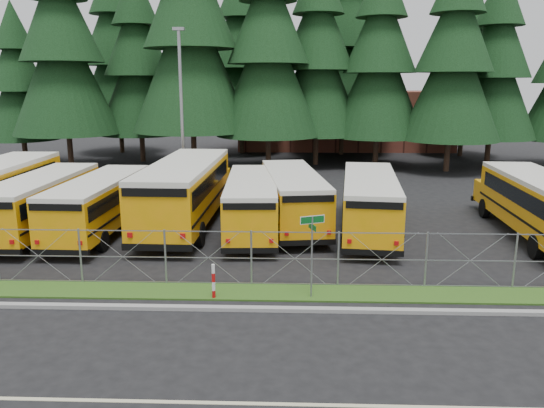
{
  "coord_description": "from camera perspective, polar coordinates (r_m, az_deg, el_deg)",
  "views": [
    {
      "loc": [
        0.33,
        -18.41,
        6.95
      ],
      "look_at": [
        -0.46,
        4.0,
        1.78
      ],
      "focal_mm": 35.0,
      "sensor_mm": 36.0,
      "label": 1
    }
  ],
  "objects": [
    {
      "name": "ground",
      "position": [
        19.68,
        0.94,
        -7.7
      ],
      "size": [
        120.0,
        120.0,
        0.0
      ],
      "primitive_type": "plane",
      "color": "black",
      "rests_on": "ground"
    },
    {
      "name": "curb",
      "position": [
        16.79,
        0.73,
        -11.25
      ],
      "size": [
        50.0,
        0.25,
        0.12
      ],
      "primitive_type": "cube",
      "color": "gray",
      "rests_on": "ground"
    },
    {
      "name": "grass_verge",
      "position": [
        18.09,
        0.83,
        -9.52
      ],
      "size": [
        50.0,
        1.4,
        0.06
      ],
      "primitive_type": "cube",
      "color": "#224313",
      "rests_on": "ground"
    },
    {
      "name": "road_lane_line",
      "position": [
        12.52,
        0.19,
        -20.72
      ],
      "size": [
        50.0,
        0.12,
        0.01
      ],
      "primitive_type": "cube",
      "color": "beige",
      "rests_on": "ground"
    },
    {
      "name": "chainlink_fence",
      "position": [
        18.4,
        0.89,
        -5.89
      ],
      "size": [
        44.0,
        0.1,
        2.0
      ],
      "primitive_type": null,
      "color": "gray",
      "rests_on": "ground"
    },
    {
      "name": "brick_building",
      "position": [
        58.82,
        7.63,
        9.02
      ],
      "size": [
        22.0,
        10.0,
        6.0
      ],
      "primitive_type": "cube",
      "color": "brown",
      "rests_on": "ground"
    },
    {
      "name": "bus_1",
      "position": [
        27.21,
        -23.21,
        0.03
      ],
      "size": [
        2.52,
        10.3,
        2.7
      ],
      "primitive_type": null,
      "rotation": [
        0.0,
        0.0,
        -0.01
      ],
      "color": "#D79406",
      "rests_on": "ground"
    },
    {
      "name": "bus_2",
      "position": [
        26.09,
        -17.76,
        -0.13
      ],
      "size": [
        2.65,
        10.07,
        2.62
      ],
      "primitive_type": null,
      "rotation": [
        0.0,
        0.0,
        -0.03
      ],
      "color": "#D79406",
      "rests_on": "ground"
    },
    {
      "name": "bus_3",
      "position": [
        26.42,
        -9.14,
        1.15
      ],
      "size": [
        3.19,
        12.33,
        3.21
      ],
      "primitive_type": null,
      "rotation": [
        0.0,
        0.0,
        -0.02
      ],
      "color": "#D79406",
      "rests_on": "ground"
    },
    {
      "name": "bus_4",
      "position": [
        25.08,
        -2.16,
        -0.05
      ],
      "size": [
        2.83,
        10.01,
        2.6
      ],
      "primitive_type": null,
      "rotation": [
        0.0,
        0.0,
        0.05
      ],
      "color": "#D79406",
      "rests_on": "ground"
    },
    {
      "name": "bus_5",
      "position": [
        26.19,
        2.19,
        0.61
      ],
      "size": [
        3.77,
        10.47,
        2.69
      ],
      "primitive_type": null,
      "rotation": [
        0.0,
        0.0,
        0.13
      ],
      "color": "#D79406",
      "rests_on": "ground"
    },
    {
      "name": "bus_6",
      "position": [
        25.33,
        10.41,
        0.03
      ],
      "size": [
        3.59,
        10.62,
        2.73
      ],
      "primitive_type": null,
      "rotation": [
        0.0,
        0.0,
        -0.11
      ],
      "color": "#D79406",
      "rests_on": "ground"
    },
    {
      "name": "bus_east",
      "position": [
        26.85,
        26.53,
        -0.27
      ],
      "size": [
        3.1,
        11.05,
        2.87
      ],
      "primitive_type": null,
      "rotation": [
        0.0,
        0.0,
        -0.05
      ],
      "color": "#D79406",
      "rests_on": "ground"
    },
    {
      "name": "street_sign",
      "position": [
        17.08,
        4.33,
        -3.79
      ],
      "size": [
        0.79,
        0.52,
        2.81
      ],
      "color": "gray",
      "rests_on": "ground"
    },
    {
      "name": "striped_bollard",
      "position": [
        17.54,
        -6.31,
        -8.32
      ],
      "size": [
        0.11,
        0.11,
        1.2
      ],
      "primitive_type": "cylinder",
      "color": "#B20C0C",
      "rests_on": "ground"
    },
    {
      "name": "light_standard",
      "position": [
        33.64,
        -9.71,
        10.33
      ],
      "size": [
        0.7,
        0.35,
        10.14
      ],
      "color": "gray",
      "rests_on": "ground"
    },
    {
      "name": "conifer_0",
      "position": [
        51.47,
        -25.65,
        11.62
      ],
      "size": [
        6.19,
        6.19,
        13.69
      ],
      "primitive_type": null,
      "color": "black",
      "rests_on": "ground"
    },
    {
      "name": "conifer_1",
      "position": [
        47.16,
        -21.68,
        15.11
      ],
      "size": [
        8.52,
        8.52,
        18.85
      ],
      "primitive_type": null,
      "color": "black",
      "rests_on": "ground"
    },
    {
      "name": "conifer_2",
      "position": [
        48.66,
        -14.21,
        14.16
      ],
      "size": [
        7.48,
        7.48,
        16.55
      ],
      "primitive_type": null,
      "color": "black",
      "rests_on": "ground"
    },
    {
      "name": "conifer_3",
      "position": [
        43.67,
        -8.79,
        17.5
      ],
      "size": [
        9.49,
        9.49,
        21.0
      ],
      "primitive_type": null,
      "color": "black",
      "rests_on": "ground"
    },
    {
      "name": "conifer_4",
      "position": [
        43.05,
        -0.42,
        16.01
      ],
      "size": [
        8.34,
        8.34,
        18.45
      ],
      "primitive_type": null,
      "color": "black",
      "rests_on": "ground"
    },
    {
      "name": "conifer_5",
      "position": [
        45.6,
        4.9,
        15.21
      ],
      "size": [
        7.92,
        7.92,
        17.52
      ],
      "primitive_type": null,
      "color": "black",
      "rests_on": "ground"
    },
    {
      "name": "conifer_6",
      "position": [
        45.19,
        11.5,
        14.69
      ],
      "size": [
        7.68,
        7.68,
        16.98
      ],
      "primitive_type": null,
      "color": "black",
      "rests_on": "ground"
    },
    {
      "name": "conifer_7",
      "position": [
        44.17,
        18.99,
        14.32
      ],
      "size": [
        7.69,
        7.69,
        17.0
      ],
      "primitive_type": null,
      "color": "black",
      "rests_on": "ground"
    },
    {
      "name": "conifer_8",
      "position": [
        48.34,
        22.88,
        13.32
      ],
      "size": [
        7.29,
        7.29,
        16.13
      ],
      "primitive_type": null,
      "color": "black",
      "rests_on": "ground"
    },
    {
      "name": "conifer_10",
      "position": [
        55.72,
        -16.4,
        15.03
      ],
      "size": [
        8.53,
        8.53,
        18.86
      ],
      "primitive_type": null,
      "color": "black",
      "rests_on": "ground"
    },
    {
      "name": "conifer_11",
      "position": [
        53.1,
        -3.39,
        15.32
      ],
      "size": [
        8.26,
        8.26,
        18.28
      ],
      "primitive_type": null,
      "color": "black",
      "rests_on": "ground"
    },
    {
      "name": "conifer_12",
      "position": [
        52.57,
        7.79,
        17.39
      ],
      "size": [
        10.03,
        10.03,
        22.19
      ],
      "primitive_type": null,
      "color": "black",
      "rests_on": "ground"
    },
    {
      "name": "conifer_13",
      "position": [
        54.14,
        20.2,
        13.56
      ],
      "size": [
        7.43,
        7.43,
        16.44
      ],
      "primitive_type": null,
      "color": "black",
      "rests_on": "ground"
    }
  ]
}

